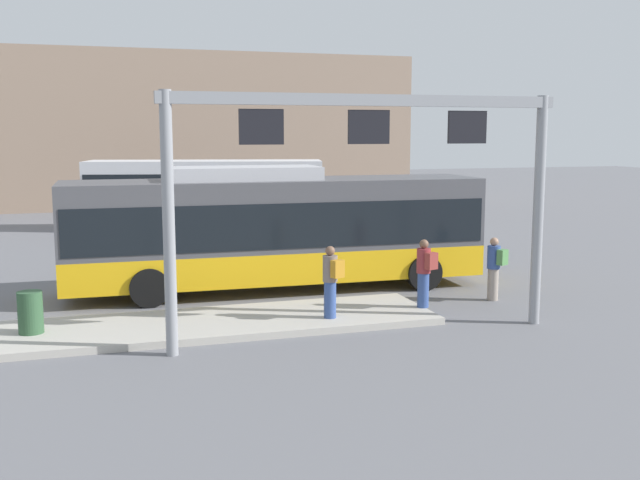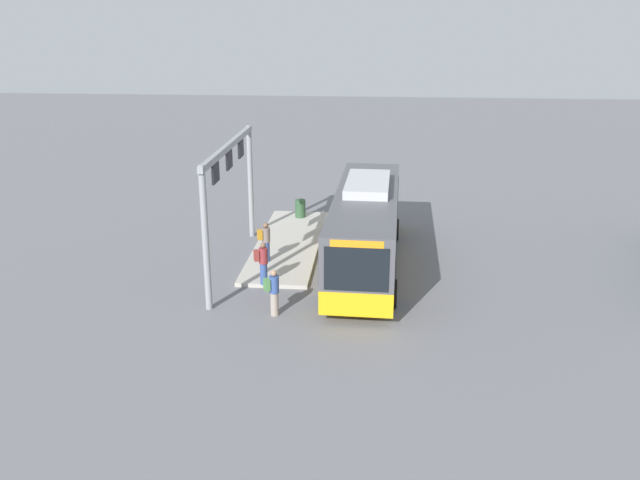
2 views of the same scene
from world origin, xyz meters
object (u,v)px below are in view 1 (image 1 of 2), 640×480
(person_waiting_near, at_px, (424,271))
(trash_bin, at_px, (30,312))
(person_boarding, at_px, (494,267))
(person_waiting_mid, at_px, (331,280))
(bus_background_left, at_px, (205,190))
(bus_main, at_px, (276,226))

(person_waiting_near, height_order, trash_bin, person_waiting_near)
(person_boarding, bearing_deg, trash_bin, 65.46)
(person_waiting_mid, bearing_deg, person_waiting_near, -105.09)
(bus_background_left, bearing_deg, person_waiting_near, 112.17)
(person_waiting_near, bearing_deg, person_waiting_mid, 78.20)
(bus_main, xyz_separation_m, person_waiting_mid, (0.25, -4.12, -0.76))
(person_boarding, distance_m, person_waiting_mid, 5.00)
(bus_background_left, bearing_deg, person_waiting_mid, 104.19)
(person_boarding, height_order, trash_bin, person_boarding)
(person_boarding, height_order, person_waiting_near, person_waiting_near)
(bus_main, xyz_separation_m, bus_background_left, (0.20, 13.95, -0.03))
(bus_main, distance_m, trash_bin, 7.22)
(bus_main, relative_size, person_waiting_mid, 6.95)
(bus_main, bearing_deg, person_waiting_mid, -84.79)
(person_waiting_near, bearing_deg, trash_bin, 68.66)
(person_waiting_near, distance_m, trash_bin, 9.00)
(person_waiting_near, xyz_separation_m, person_waiting_mid, (-2.49, -0.31, 0.00))
(person_waiting_near, bearing_deg, bus_main, 16.77)
(bus_main, relative_size, person_waiting_near, 6.95)
(person_waiting_near, relative_size, trash_bin, 1.86)
(person_waiting_near, relative_size, person_waiting_mid, 1.00)
(bus_main, bearing_deg, bus_background_left, 90.94)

